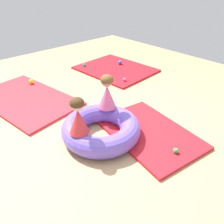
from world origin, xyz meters
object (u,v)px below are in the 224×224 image
object	(u,v)px
inflatable_cushion	(101,129)
play_ball_yellow	(31,82)
child_in_pink	(107,92)
play_ball_blue	(120,62)
play_ball_pink	(125,79)
play_ball_teal	(84,65)
child_in_red	(78,116)
play_ball_green	(176,151)

from	to	relation	value
inflatable_cushion	play_ball_yellow	xyz separation A→B (m)	(-2.16, 0.04, -0.05)
child_in_pink	play_ball_blue	distance (m)	2.41
play_ball_pink	child_in_pink	bearing A→B (deg)	-55.20
play_ball_pink	play_ball_teal	xyz separation A→B (m)	(-1.20, -0.10, -0.00)
child_in_red	play_ball_blue	size ratio (longest dim) A/B	5.13
play_ball_yellow	play_ball_green	bearing A→B (deg)	7.38
child_in_pink	play_ball_green	distance (m)	1.19
play_ball_pink	play_ball_yellow	xyz separation A→B (m)	(-1.14, -1.44, 0.01)
play_ball_blue	play_ball_teal	bearing A→B (deg)	-123.70
play_ball_blue	play_ball_teal	size ratio (longest dim) A/B	1.48
play_ball_pink	play_ball_green	bearing A→B (deg)	-28.60
inflatable_cushion	play_ball_teal	size ratio (longest dim) A/B	17.20
inflatable_cushion	child_in_pink	bearing A→B (deg)	124.39
child_in_red	play_ball_teal	world-z (taller)	child_in_red
play_ball_teal	child_in_red	bearing A→B (deg)	-37.53
play_ball_green	play_ball_teal	xyz separation A→B (m)	(-3.12, 0.94, -0.00)
play_ball_blue	child_in_red	bearing A→B (deg)	-53.70
play_ball_blue	play_ball_green	size ratio (longest dim) A/B	1.38
play_ball_blue	play_ball_teal	distance (m)	0.84
inflatable_cushion	play_ball_green	distance (m)	1.00
inflatable_cushion	child_in_red	distance (m)	0.50
child_in_pink	play_ball_yellow	size ratio (longest dim) A/B	5.24
child_in_red	play_ball_blue	bearing A→B (deg)	60.71
play_ball_green	child_in_red	bearing A→B (deg)	-138.23
play_ball_teal	play_ball_pink	bearing A→B (deg)	4.88
child_in_pink	child_in_red	xyz separation A→B (m)	(0.22, -0.64, -0.01)
play_ball_pink	play_ball_blue	xyz separation A→B (m)	(-0.74, 0.60, 0.01)
play_ball_pink	play_ball_green	xyz separation A→B (m)	(1.92, -1.05, -0.00)
child_in_red	play_ball_pink	distance (m)	2.15
play_ball_teal	child_in_pink	bearing A→B (deg)	-28.14
inflatable_cushion	child_in_red	size ratio (longest dim) A/B	2.26
play_ball_teal	play_ball_yellow	bearing A→B (deg)	-87.07
play_ball_yellow	play_ball_pink	bearing A→B (deg)	51.78
child_in_red	play_ball_green	world-z (taller)	child_in_red
child_in_red	play_ball_yellow	bearing A→B (deg)	104.34
play_ball_pink	play_ball_yellow	bearing A→B (deg)	-128.22
play_ball_blue	play_ball_green	xyz separation A→B (m)	(2.66, -1.64, -0.01)
play_ball_yellow	inflatable_cushion	bearing A→B (deg)	-0.96
child_in_pink	child_in_red	distance (m)	0.68
inflatable_cushion	play_ball_blue	distance (m)	2.72
child_in_red	play_ball_green	bearing A→B (deg)	-23.82
play_ball_yellow	child_in_red	bearing A→B (deg)	-10.07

